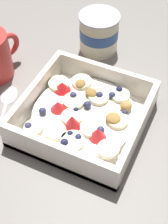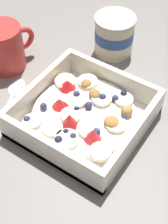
{
  "view_description": "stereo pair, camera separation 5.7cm",
  "coord_description": "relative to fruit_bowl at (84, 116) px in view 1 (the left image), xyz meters",
  "views": [
    {
      "loc": [
        0.15,
        -0.35,
        0.46
      ],
      "look_at": [
        -0.01,
        -0.01,
        0.03
      ],
      "focal_mm": 54.39,
      "sensor_mm": 36.0,
      "label": 1
    },
    {
      "loc": [
        0.2,
        -0.33,
        0.46
      ],
      "look_at": [
        -0.01,
        -0.01,
        0.03
      ],
      "focal_mm": 54.39,
      "sensor_mm": 36.0,
      "label": 2
    }
  ],
  "objects": [
    {
      "name": "spoon",
      "position": [
        -0.15,
        -0.02,
        -0.02
      ],
      "size": [
        0.08,
        0.17,
        0.01
      ],
      "color": "silver",
      "rests_on": "ground"
    },
    {
      "name": "yogurt_cup",
      "position": [
        -0.06,
        0.2,
        0.02
      ],
      "size": [
        0.08,
        0.08,
        0.08
      ],
      "color": "beige",
      "rests_on": "ground"
    },
    {
      "name": "fruit_bowl",
      "position": [
        0.0,
        0.0,
        0.0
      ],
      "size": [
        0.2,
        0.2,
        0.06
      ],
      "color": "white",
      "rests_on": "ground"
    },
    {
      "name": "ground_plane",
      "position": [
        0.01,
        0.02,
        -0.02
      ],
      "size": [
        2.4,
        2.4,
        0.0
      ],
      "primitive_type": "plane",
      "color": "gray"
    }
  ]
}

